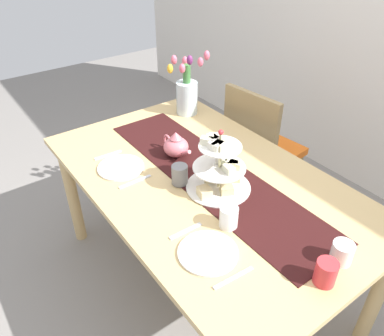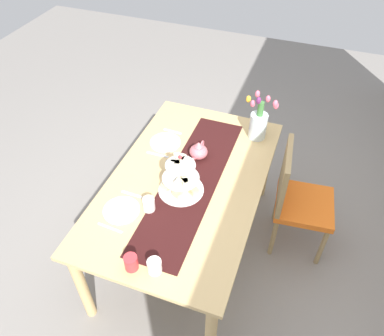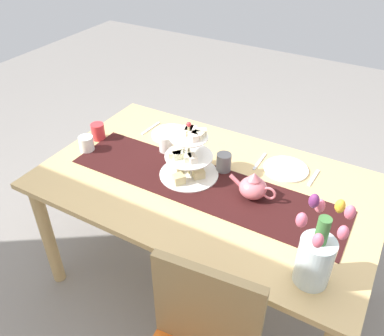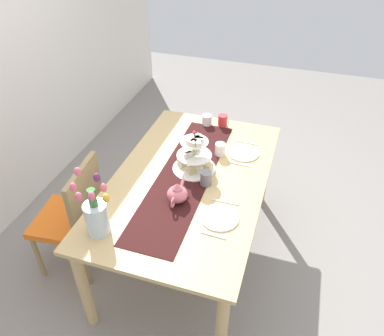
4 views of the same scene
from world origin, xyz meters
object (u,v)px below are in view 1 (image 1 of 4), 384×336
Objects in this scene: teapot at (176,146)px; tulip_vase at (187,92)px; dining_table at (204,193)px; dinner_plate_right at (208,253)px; tiered_cake_stand at (219,169)px; cream_jug at (342,253)px; dinner_plate_left at (121,167)px; mug_grey at (180,175)px; knife_right at (233,278)px; mug_orange at (326,273)px; fork_right at (186,231)px; fork_left at (108,155)px; knife_left at (135,182)px; mug_white_text at (229,217)px; chair_left at (259,145)px.

teapot is 0.51m from tulip_vase.
dining_table is 7.25× the size of dinner_plate_right.
tulip_vase reaches higher than tiered_cake_stand.
tiered_cake_stand reaches higher than dining_table.
dinner_plate_left is (-1.02, -0.37, -0.04)m from cream_jug.
teapot is 0.25m from mug_grey.
dinner_plate_left is 0.85m from knife_right.
dinner_plate_right is at bearing -144.45° from mug_orange.
teapot reaches higher than fork_right.
teapot is 0.36m from fork_left.
tulip_vase reaches higher than teapot.
fork_right is at bearing 180.00° from knife_right.
knife_left is 0.41m from fork_right.
dining_table is at bearing 42.77° from dinner_plate_left.
tulip_vase is at bearing 141.84° from mug_grey.
knife_right is 1.79× the size of mug_white_text.
fork_right is at bearing -115.19° from mug_white_text.
dining_table is 0.39m from fork_right.
knife_right is at bearing -128.79° from mug_orange.
dinner_plate_right is at bearing 0.00° from knife_left.
mug_white_text is (0.08, 0.16, 0.04)m from fork_right.
mug_white_text is (0.94, -0.47, -0.09)m from tulip_vase.
dining_table is at bearing -179.73° from tiered_cake_stand.
dinner_plate_right is 1.53× the size of fork_right.
mug_grey is 1.00× the size of mug_orange.
chair_left is at bearing 114.99° from dining_table.
knife_left is at bearing -129.03° from mug_grey.
cream_jug is at bearing 17.64° from fork_left.
chair_left reaches higher than dinner_plate_left.
dining_table is 0.20m from mug_grey.
fork_right is at bearing 0.00° from fork_left.
tulip_vase reaches higher than chair_left.
dining_table is 4.28× the size of tulip_vase.
mug_grey is at bearing 158.71° from dinner_plate_right.
tulip_vase reaches higher than mug_white_text.
cream_jug reaches higher than fork_left.
teapot is 0.30m from knife_left.
teapot is 0.70m from dinner_plate_right.
teapot is 2.51× the size of mug_white_text.
dinner_plate_left is 1.53× the size of fork_left.
teapot is (-0.25, 0.00, 0.16)m from dining_table.
dinner_plate_right is at bearing -45.06° from tiered_cake_stand.
teapot is at bearing -82.54° from chair_left.
mug_orange is (1.19, 0.24, 0.04)m from fork_left.
dinner_plate_right is 0.15m from fork_right.
knife_right is (0.85, 0.00, -0.00)m from dinner_plate_left.
chair_left is 0.93m from tiered_cake_stand.
mug_white_text is (0.57, -0.13, -0.01)m from teapot.
mug_orange reaches higher than dining_table.
fork_right is (0.56, 0.00, -0.00)m from dinner_plate_left.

